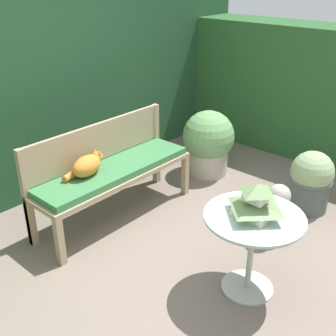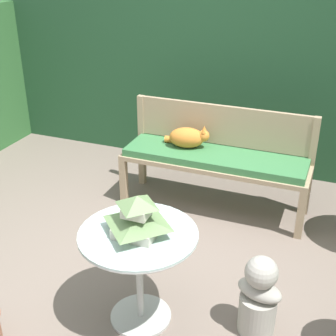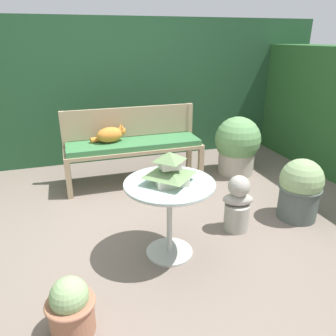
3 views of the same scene
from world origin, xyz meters
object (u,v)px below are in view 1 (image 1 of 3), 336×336
pagoda_birdhouse (256,202)px  potted_plant_bench_right (311,181)px  cat (87,166)px  garden_bust (277,214)px  patio_table (253,232)px  garden_bench (115,174)px  potted_plant_hedge_corner (208,143)px

pagoda_birdhouse → potted_plant_bench_right: pagoda_birdhouse is taller
cat → pagoda_birdhouse: (0.24, -1.55, 0.13)m
pagoda_birdhouse → potted_plant_bench_right: (1.40, 0.18, -0.44)m
pagoda_birdhouse → garden_bust: pagoda_birdhouse is taller
cat → patio_table: (0.24, -1.55, -0.11)m
garden_bench → pagoda_birdhouse: pagoda_birdhouse is taller
patio_table → potted_plant_hedge_corner: 1.99m
garden_bench → cat: size_ratio=3.86×
garden_bench → potted_plant_hedge_corner: (1.35, -0.08, -0.08)m
patio_table → garden_bust: 0.78m
garden_bench → patio_table: size_ratio=2.30×
garden_bench → garden_bust: (0.68, -1.33, -0.21)m
potted_plant_hedge_corner → potted_plant_bench_right: bearing=-89.3°
cat → patio_table: 1.57m
pagoda_birdhouse → cat: bearing=98.6°
garden_bust → potted_plant_hedge_corner: bearing=77.0°
garden_bust → potted_plant_bench_right: size_ratio=0.88×
garden_bust → potted_plant_hedge_corner: size_ratio=0.72×
garden_bench → pagoda_birdhouse: (-0.03, -1.50, 0.30)m
cat → potted_plant_hedge_corner: (1.62, -0.13, -0.25)m
cat → pagoda_birdhouse: 1.57m
cat → patio_table: size_ratio=0.60×
cat → patio_table: bearing=-93.0°
garden_bench → garden_bust: bearing=-63.0°
garden_bench → patio_table: patio_table is taller
cat → potted_plant_hedge_corner: bearing=-16.3°
potted_plant_hedge_corner → patio_table: bearing=-134.2°
garden_bench → cat: 0.32m
potted_plant_hedge_corner → potted_plant_bench_right: (0.01, -1.24, -0.07)m
patio_table → garden_bust: bearing=13.3°
potted_plant_bench_right → garden_bust: bearing=-179.3°
cat → garden_bust: cat is taller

